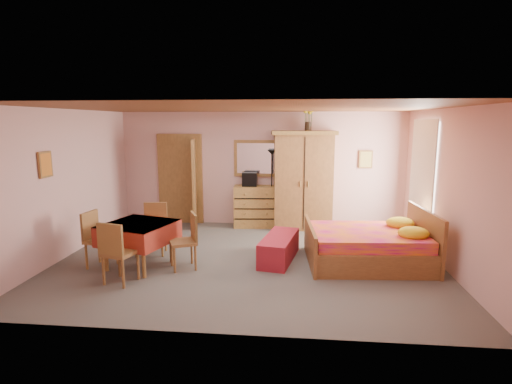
# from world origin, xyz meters

# --- Properties ---
(floor) EXTENTS (6.50, 6.50, 0.00)m
(floor) POSITION_xyz_m (0.00, 0.00, 0.00)
(floor) COLOR #635E57
(floor) RESTS_ON ground
(ceiling) EXTENTS (6.50, 6.50, 0.00)m
(ceiling) POSITION_xyz_m (0.00, 0.00, 2.60)
(ceiling) COLOR brown
(ceiling) RESTS_ON wall_back
(wall_back) EXTENTS (6.50, 0.10, 2.60)m
(wall_back) POSITION_xyz_m (0.00, 2.50, 1.30)
(wall_back) COLOR #D8A29C
(wall_back) RESTS_ON floor
(wall_front) EXTENTS (6.50, 0.10, 2.60)m
(wall_front) POSITION_xyz_m (0.00, -2.50, 1.30)
(wall_front) COLOR #D8A29C
(wall_front) RESTS_ON floor
(wall_left) EXTENTS (0.10, 5.00, 2.60)m
(wall_left) POSITION_xyz_m (-3.25, 0.00, 1.30)
(wall_left) COLOR #D8A29C
(wall_left) RESTS_ON floor
(wall_right) EXTENTS (0.10, 5.00, 2.60)m
(wall_right) POSITION_xyz_m (3.25, 0.00, 1.30)
(wall_right) COLOR #D8A29C
(wall_right) RESTS_ON floor
(doorway) EXTENTS (1.06, 0.12, 2.15)m
(doorway) POSITION_xyz_m (-1.90, 2.47, 1.02)
(doorway) COLOR #9E6B35
(doorway) RESTS_ON floor
(window) EXTENTS (0.08, 1.40, 1.95)m
(window) POSITION_xyz_m (3.21, 1.20, 1.45)
(window) COLOR white
(window) RESTS_ON wall_right
(picture_left) EXTENTS (0.04, 0.32, 0.42)m
(picture_left) POSITION_xyz_m (-3.22, -0.60, 1.70)
(picture_left) COLOR orange
(picture_left) RESTS_ON wall_left
(picture_back) EXTENTS (0.30, 0.04, 0.40)m
(picture_back) POSITION_xyz_m (2.35, 2.47, 1.55)
(picture_back) COLOR #D8BF59
(picture_back) RESTS_ON wall_back
(chest_of_drawers) EXTENTS (1.03, 0.58, 0.94)m
(chest_of_drawers) POSITION_xyz_m (-0.10, 2.26, 0.47)
(chest_of_drawers) COLOR #AF7E3B
(chest_of_drawers) RESTS_ON floor
(wall_mirror) EXTENTS (1.06, 0.08, 0.83)m
(wall_mirror) POSITION_xyz_m (-0.10, 2.47, 1.55)
(wall_mirror) COLOR white
(wall_mirror) RESTS_ON wall_back
(stereo) EXTENTS (0.33, 0.24, 0.31)m
(stereo) POSITION_xyz_m (-0.24, 2.27, 1.09)
(stereo) COLOR black
(stereo) RESTS_ON chest_of_drawers
(floor_lamp) EXTENTS (0.25, 0.25, 1.76)m
(floor_lamp) POSITION_xyz_m (0.26, 2.26, 0.88)
(floor_lamp) COLOR black
(floor_lamp) RESTS_ON floor
(wardrobe) EXTENTS (1.45, 0.83, 2.18)m
(wardrobe) POSITION_xyz_m (0.96, 2.22, 1.09)
(wardrobe) COLOR #915F31
(wardrobe) RESTS_ON floor
(sunflower_vase) EXTENTS (0.22, 0.22, 0.53)m
(sunflower_vase) POSITION_xyz_m (1.05, 2.29, 2.45)
(sunflower_vase) COLOR yellow
(sunflower_vase) RESTS_ON wardrobe
(bed) EXTENTS (2.11, 1.71, 0.93)m
(bed) POSITION_xyz_m (2.02, 0.04, 0.46)
(bed) COLOR #CA1370
(bed) RESTS_ON floor
(bench) EXTENTS (0.70, 1.34, 0.42)m
(bench) POSITION_xyz_m (0.53, 0.05, 0.21)
(bench) COLOR maroon
(bench) RESTS_ON floor
(dining_table) EXTENTS (1.26, 1.26, 0.74)m
(dining_table) POSITION_xyz_m (-1.76, -0.52, 0.37)
(dining_table) COLOR maroon
(dining_table) RESTS_ON floor
(chair_south) EXTENTS (0.53, 0.53, 0.95)m
(chair_south) POSITION_xyz_m (-1.78, -1.18, 0.48)
(chair_south) COLOR brown
(chair_south) RESTS_ON floor
(chair_north) EXTENTS (0.47, 0.47, 0.92)m
(chair_north) POSITION_xyz_m (-1.74, 0.14, 0.46)
(chair_north) COLOR #A87639
(chair_north) RESTS_ON floor
(chair_west) EXTENTS (0.47, 0.47, 0.93)m
(chair_west) POSITION_xyz_m (-2.38, -0.58, 0.46)
(chair_west) COLOR #A67238
(chair_west) RESTS_ON floor
(chair_east) EXTENTS (0.55, 0.55, 0.91)m
(chair_east) POSITION_xyz_m (-1.02, -0.51, 0.46)
(chair_east) COLOR #926031
(chair_east) RESTS_ON floor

